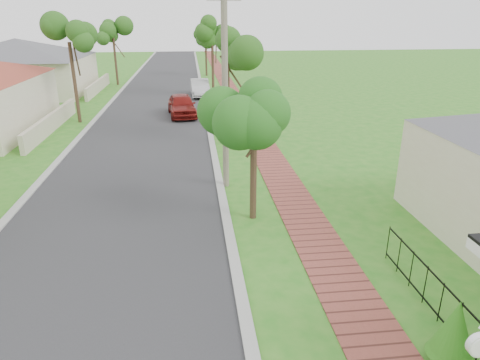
{
  "coord_description": "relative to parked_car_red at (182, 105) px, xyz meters",
  "views": [
    {
      "loc": [
        -0.35,
        -5.88,
        6.37
      ],
      "look_at": [
        1.08,
        6.68,
        1.5
      ],
      "focal_mm": 32.0,
      "sensor_mm": 36.0,
      "label": 1
    }
  ],
  "objects": [
    {
      "name": "road",
      "position": [
        -2.0,
        -3.03,
        -0.73
      ],
      "size": [
        7.0,
        120.0,
        0.02
      ],
      "primitive_type": "cube",
      "color": "#28282B",
      "rests_on": "ground"
    },
    {
      "name": "kerb_right",
      "position": [
        1.65,
        -3.03,
        -0.73
      ],
      "size": [
        0.3,
        120.0,
        0.1
      ],
      "primitive_type": "cube",
      "color": "#9E9E99",
      "rests_on": "ground"
    },
    {
      "name": "kerb_left",
      "position": [
        -5.65,
        -3.03,
        -0.73
      ],
      "size": [
        0.3,
        120.0,
        0.1
      ],
      "primitive_type": "cube",
      "color": "#9E9E99",
      "rests_on": "ground"
    },
    {
      "name": "sidewalk",
      "position": [
        4.25,
        -3.03,
        -0.73
      ],
      "size": [
        1.5,
        120.0,
        0.03
      ],
      "primitive_type": "cube",
      "color": "brown",
      "rests_on": "ground"
    },
    {
      "name": "picket_fence",
      "position": [
        5.9,
        -23.03,
        -0.2
      ],
      "size": [
        0.03,
        8.02,
        1.0
      ],
      "color": "black",
      "rests_on": "ground"
    },
    {
      "name": "street_trees",
      "position": [
        -1.87,
        3.81,
        3.8
      ],
      "size": [
        10.7,
        37.65,
        5.89
      ],
      "color": "#382619",
      "rests_on": "ground"
    },
    {
      "name": "far_house_grey",
      "position": [
        -13.97,
        10.97,
        1.61
      ],
      "size": [
        15.56,
        15.56,
        4.6
      ],
      "color": "beige",
      "rests_on": "ground"
    },
    {
      "name": "parked_car_red",
      "position": [
        0.0,
        0.0,
        0.0
      ],
      "size": [
        2.19,
        4.47,
        1.47
      ],
      "primitive_type": "imported",
      "rotation": [
        0.0,
        0.0,
        0.11
      ],
      "color": "maroon",
      "rests_on": "ground"
    },
    {
      "name": "parked_car_white",
      "position": [
        1.4,
        7.57,
        -0.04
      ],
      "size": [
        1.64,
        4.26,
        1.39
      ],
      "primitive_type": "imported",
      "rotation": [
        0.0,
        0.0,
        0.04
      ],
      "color": "#BDBDBF",
      "rests_on": "ground"
    },
    {
      "name": "near_tree",
      "position": [
        2.55,
        -16.03,
        3.04
      ],
      "size": [
        1.85,
        1.85,
        4.75
      ],
      "color": "#382619",
      "rests_on": "ground"
    },
    {
      "name": "utility_pole",
      "position": [
        1.9,
        -13.03,
        2.97
      ],
      "size": [
        1.2,
        0.24,
        7.3
      ],
      "color": "slate",
      "rests_on": "ground"
    }
  ]
}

